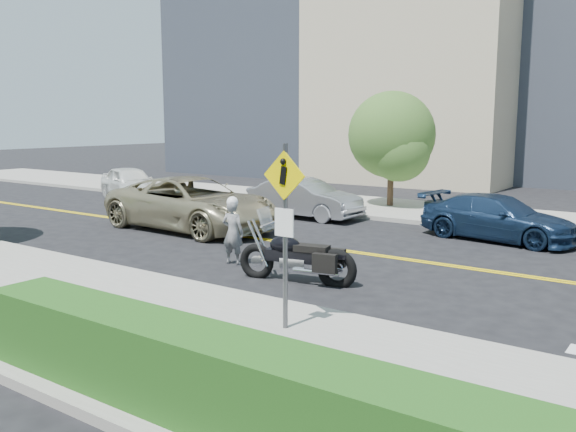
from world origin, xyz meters
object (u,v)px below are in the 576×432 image
Objects in this scene: parked_car_white at (130,183)px; motorcycle at (297,246)px; pedestrian_sign at (285,219)px; parked_car_blue at (498,218)px; suv at (193,204)px; parked_car_silver at (304,198)px; motorcyclist at (233,231)px.

motorcycle is at bearing -96.13° from parked_car_white.
parked_car_blue is at bearing 87.69° from pedestrian_sign.
parked_car_white is at bearing 97.68° from parked_car_blue.
suv is at bearing 142.25° from pedestrian_sign.
parked_car_white is (-7.76, 4.03, -0.12)m from suv.
parked_car_white is 9.35m from parked_car_silver.
motorcycle is 7.21m from suv.
suv is 8.74m from parked_car_white.
parked_car_silver is at bearing -79.18° from motorcyclist.
pedestrian_sign is 1.79× the size of motorcyclist.
suv is 1.43× the size of parked_car_white.
pedestrian_sign is 12.36m from parked_car_silver.
parked_car_blue is (16.31, -0.10, -0.06)m from parked_car_white.
pedestrian_sign is 5.37m from motorcyclist.
pedestrian_sign is 19.00m from parked_car_white.
pedestrian_sign is at bearing -174.27° from parked_car_blue.
motorcyclist is (-3.99, 3.41, -1.12)m from pedestrian_sign.
pedestrian_sign is 1.14× the size of motorcycle.
motorcyclist is at bearing -122.32° from suv.
pedestrian_sign is 0.49× the size of suv.
parked_car_white is (-14.13, 7.40, -0.08)m from motorcycle.
motorcycle is 7.62m from parked_car_blue.
parked_car_white reaches higher than parked_car_silver.
motorcyclist is 5.06m from suv.
suv is at bearing -95.96° from parked_car_white.
parked_car_silver is (1.59, 4.10, -0.14)m from suv.
parked_car_silver is (-4.78, 7.47, -0.09)m from motorcycle.
motorcycle is 0.58× the size of parked_car_blue.
parked_car_silver is at bearing 122.20° from pedestrian_sign.
parked_car_white is at bearing 140.29° from motorcycle.
parked_car_silver is at bearing -68.09° from parked_car_white.
pedestrian_sign reaches higher than motorcycle.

